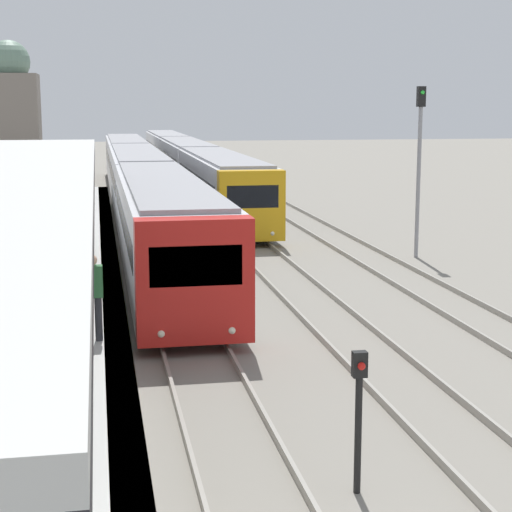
{
  "coord_description": "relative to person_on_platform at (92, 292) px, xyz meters",
  "views": [
    {
      "loc": [
        -1.99,
        -7.06,
        5.39
      ],
      "look_at": [
        1.84,
        13.59,
        1.65
      ],
      "focal_mm": 60.0,
      "sensor_mm": 36.0,
      "label": 1
    }
  ],
  "objects": [
    {
      "name": "train_near",
      "position": [
        2.15,
        26.8,
        -0.18
      ],
      "size": [
        2.56,
        50.19,
        3.11
      ],
      "color": "red",
      "rests_on": "ground_plane"
    },
    {
      "name": "signal_mast_far",
      "position": [
        11.25,
        12.47,
        1.79
      ],
      "size": [
        0.28,
        0.29,
        5.99
      ],
      "color": "gray",
      "rests_on": "ground_plane"
    },
    {
      "name": "distant_domed_building",
      "position": [
        -5.79,
        48.18,
        2.72
      ],
      "size": [
        4.0,
        4.0,
        9.86
      ],
      "color": "slate",
      "rests_on": "ground_plane"
    },
    {
      "name": "signal_post_near",
      "position": [
        3.61,
        -5.19,
        -0.64
      ],
      "size": [
        0.2,
        0.21,
        2.06
      ],
      "color": "black",
      "rests_on": "ground_plane"
    },
    {
      "name": "train_far",
      "position": [
        5.84,
        39.06,
        -0.21
      ],
      "size": [
        2.53,
        47.54,
        3.06
      ],
      "color": "gold",
      "rests_on": "ground_plane"
    },
    {
      "name": "person_on_platform",
      "position": [
        0.0,
        0.0,
        0.0
      ],
      "size": [
        0.4,
        0.22,
        1.66
      ],
      "color": "#2D2D33",
      "rests_on": "station_platform"
    }
  ]
}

